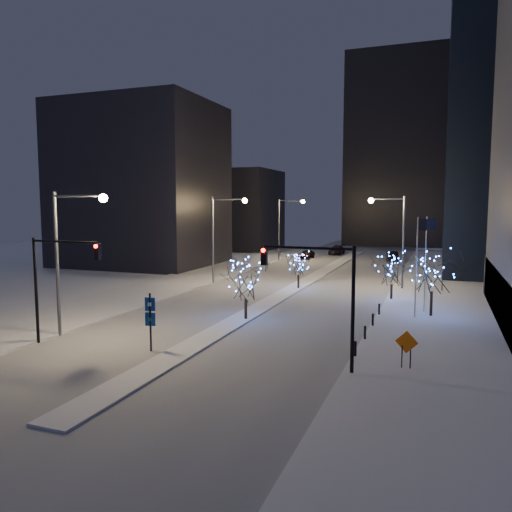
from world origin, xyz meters
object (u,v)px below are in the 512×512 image
at_px(street_lamp_w_mid, 221,227).
at_px(construction_sign, 406,346).
at_px(street_lamp_east, 395,230).
at_px(traffic_signal_west, 54,273).
at_px(holiday_tree_median_near, 246,281).
at_px(car_far, 337,250).
at_px(holiday_tree_plaza_near, 432,272).
at_px(street_lamp_w_far, 285,221).
at_px(wayfinding_sign, 150,316).
at_px(traffic_signal_east, 324,286).
at_px(car_mid, 392,256).
at_px(car_near, 307,254).
at_px(street_lamp_w_near, 69,243).
at_px(holiday_tree_median_far, 299,264).
at_px(holiday_tree_plaza_far, 392,270).

bearing_deg(street_lamp_w_mid, construction_sign, -47.58).
height_order(street_lamp_east, construction_sign, street_lamp_east).
relative_size(street_lamp_east, traffic_signal_west, 1.43).
xyz_separation_m(street_lamp_w_mid, holiday_tree_median_near, (9.44, -16.21, -3.32)).
bearing_deg(car_far, street_lamp_w_mid, -96.79).
distance_m(street_lamp_east, holiday_tree_plaza_near, 13.85).
distance_m(street_lamp_w_far, wayfinding_sign, 51.64).
height_order(traffic_signal_east, car_mid, traffic_signal_east).
bearing_deg(traffic_signal_east, car_mid, 91.57).
relative_size(car_near, construction_sign, 2.12).
bearing_deg(street_lamp_w_far, holiday_tree_plaza_near, -56.49).
distance_m(car_mid, holiday_tree_plaza_near, 41.49).
height_order(car_far, construction_sign, construction_sign).
xyz_separation_m(holiday_tree_median_near, construction_sign, (12.68, -8.00, -1.77)).
height_order(street_lamp_w_near, holiday_tree_median_near, street_lamp_w_near).
bearing_deg(car_far, street_lamp_w_near, -93.28).
bearing_deg(car_near, traffic_signal_east, -70.16).
relative_size(street_lamp_w_far, traffic_signal_west, 1.43).
distance_m(street_lamp_w_mid, wayfinding_sign, 27.24).
bearing_deg(construction_sign, traffic_signal_east, -149.31).
height_order(street_lamp_w_far, car_far, street_lamp_w_far).
relative_size(traffic_signal_west, holiday_tree_median_near, 1.41).
relative_size(street_lamp_w_mid, construction_sign, 4.76).
height_order(traffic_signal_east, car_near, traffic_signal_east).
relative_size(car_near, holiday_tree_median_near, 0.89).
bearing_deg(holiday_tree_median_far, holiday_tree_plaza_near, -33.84).
xyz_separation_m(street_lamp_w_mid, traffic_signal_west, (0.50, -27.00, -1.74)).
xyz_separation_m(street_lamp_w_mid, car_mid, (16.32, 30.88, -5.68)).
relative_size(street_lamp_w_near, car_far, 1.86).
bearing_deg(holiday_tree_plaza_near, traffic_signal_west, -143.00).
distance_m(traffic_signal_west, wayfinding_sign, 6.98).
height_order(holiday_tree_median_near, holiday_tree_plaza_near, holiday_tree_plaza_near).
height_order(street_lamp_w_mid, holiday_tree_plaza_far, street_lamp_w_mid).
bearing_deg(street_lamp_w_far, car_far, 65.26).
relative_size(car_far, holiday_tree_median_near, 1.08).
xyz_separation_m(car_far, holiday_tree_plaza_far, (13.51, -41.49, 2.19)).
bearing_deg(traffic_signal_east, holiday_tree_median_far, 108.49).
bearing_deg(car_near, street_lamp_w_mid, -90.70).
height_order(street_lamp_w_far, traffic_signal_west, street_lamp_w_far).
distance_m(street_lamp_w_far, traffic_signal_west, 52.04).
xyz_separation_m(street_lamp_east, holiday_tree_median_near, (-9.58, -19.21, -3.27)).
height_order(traffic_signal_west, holiday_tree_median_near, traffic_signal_west).
bearing_deg(street_lamp_w_mid, wayfinding_sign, -75.06).
height_order(street_lamp_east, traffic_signal_west, street_lamp_east).
distance_m(car_mid, car_far, 12.52).
height_order(street_lamp_w_far, car_near, street_lamp_w_far).
bearing_deg(car_near, street_lamp_east, -53.48).
relative_size(street_lamp_w_mid, holiday_tree_plaza_far, 2.21).
height_order(traffic_signal_west, construction_sign, traffic_signal_west).
relative_size(car_far, holiday_tree_plaza_far, 1.19).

